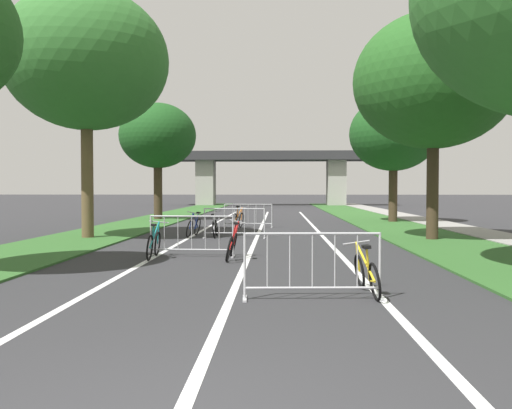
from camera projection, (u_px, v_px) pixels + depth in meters
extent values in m
cube|color=#2D5B26|center=(156.00, 220.00, 29.13)|extent=(3.24, 62.00, 0.05)
cube|color=#2D5B26|center=(374.00, 220.00, 28.64)|extent=(3.24, 62.00, 0.05)
cube|color=gray|center=(421.00, 220.00, 28.54)|extent=(1.84, 62.00, 0.08)
cube|color=silver|center=(259.00, 231.00, 21.47)|extent=(0.14, 35.87, 0.01)
cube|color=silver|center=(318.00, 231.00, 21.37)|extent=(0.14, 35.87, 0.01)
cube|color=silver|center=(201.00, 231.00, 21.57)|extent=(0.14, 35.87, 0.01)
cube|color=#2D2D30|center=(271.00, 156.00, 54.58)|extent=(22.32, 3.98, 0.90)
cube|color=#9E9B93|center=(206.00, 183.00, 54.94)|extent=(1.83, 2.40, 4.63)
cube|color=#9E9B93|center=(336.00, 183.00, 54.38)|extent=(1.83, 2.40, 4.63)
cylinder|color=brown|center=(87.00, 180.00, 18.23)|extent=(0.41, 0.41, 4.03)
ellipsoid|color=#2D6628|center=(86.00, 60.00, 18.11)|extent=(5.62, 5.62, 4.77)
cylinder|color=#3D2D1E|center=(158.00, 192.00, 29.48)|extent=(0.47, 0.47, 3.09)
ellipsoid|color=#194719|center=(158.00, 136.00, 29.39)|extent=(4.25, 4.25, 3.61)
cylinder|color=#3D2D1E|center=(433.00, 191.00, 17.62)|extent=(0.39, 0.39, 3.32)
ellipsoid|color=#23561E|center=(434.00, 81.00, 17.51)|extent=(5.29, 5.29, 4.50)
cylinder|color=#3D2D1E|center=(393.00, 195.00, 27.04)|extent=(0.44, 0.44, 2.86)
ellipsoid|color=#194719|center=(393.00, 134.00, 26.95)|extent=(4.46, 4.46, 3.79)
cylinder|color=#ADADB2|center=(245.00, 266.00, 8.23)|extent=(0.04, 0.04, 1.05)
cube|color=#ADADB2|center=(245.00, 299.00, 8.25)|extent=(0.08, 0.44, 0.03)
cylinder|color=#ADADB2|center=(380.00, 266.00, 8.27)|extent=(0.04, 0.04, 1.05)
cube|color=#ADADB2|center=(380.00, 298.00, 8.28)|extent=(0.08, 0.44, 0.03)
cylinder|color=#ADADB2|center=(312.00, 234.00, 8.23)|extent=(2.11, 0.16, 0.04)
cylinder|color=#ADADB2|center=(312.00, 288.00, 8.26)|extent=(2.11, 0.16, 0.04)
cylinder|color=#ADADB2|center=(267.00, 260.00, 8.24)|extent=(0.02, 0.02, 0.87)
cylinder|color=#ADADB2|center=(290.00, 260.00, 8.24)|extent=(0.02, 0.02, 0.87)
cylinder|color=#ADADB2|center=(312.00, 260.00, 8.25)|extent=(0.02, 0.02, 0.87)
cylinder|color=#ADADB2|center=(335.00, 260.00, 8.25)|extent=(0.02, 0.02, 0.87)
cylinder|color=#ADADB2|center=(357.00, 260.00, 8.26)|extent=(0.02, 0.02, 0.87)
cylinder|color=#ADADB2|center=(151.00, 236.00, 13.51)|extent=(0.04, 0.04, 1.05)
cube|color=#ADADB2|center=(151.00, 256.00, 13.52)|extent=(0.07, 0.44, 0.03)
cylinder|color=#ADADB2|center=(233.00, 236.00, 13.36)|extent=(0.04, 0.04, 1.05)
cube|color=#ADADB2|center=(233.00, 256.00, 13.37)|extent=(0.07, 0.44, 0.03)
cylinder|color=#ADADB2|center=(192.00, 216.00, 13.42)|extent=(2.11, 0.10, 0.04)
cylinder|color=#ADADB2|center=(192.00, 250.00, 13.44)|extent=(2.11, 0.10, 0.04)
cylinder|color=#ADADB2|center=(164.00, 232.00, 13.48)|extent=(0.02, 0.02, 0.87)
cylinder|color=#ADADB2|center=(178.00, 232.00, 13.45)|extent=(0.02, 0.02, 0.87)
cylinder|color=#ADADB2|center=(192.00, 233.00, 13.43)|extent=(0.02, 0.02, 0.87)
cylinder|color=#ADADB2|center=(205.00, 233.00, 13.40)|extent=(0.02, 0.02, 0.87)
cylinder|color=#ADADB2|center=(219.00, 233.00, 13.38)|extent=(0.02, 0.02, 0.87)
cylinder|color=#ADADB2|center=(204.00, 223.00, 18.55)|extent=(0.04, 0.04, 1.05)
cube|color=#ADADB2|center=(204.00, 237.00, 18.57)|extent=(0.08, 0.44, 0.03)
cylinder|color=#ADADB2|center=(264.00, 223.00, 18.39)|extent=(0.04, 0.04, 1.05)
cube|color=#ADADB2|center=(264.00, 238.00, 18.41)|extent=(0.08, 0.44, 0.03)
cylinder|color=#ADADB2|center=(234.00, 209.00, 18.46)|extent=(2.11, 0.11, 0.04)
cylinder|color=#ADADB2|center=(234.00, 233.00, 18.48)|extent=(2.11, 0.11, 0.04)
cylinder|color=#ADADB2|center=(214.00, 220.00, 18.52)|extent=(0.02, 0.02, 0.87)
cylinder|color=#ADADB2|center=(224.00, 221.00, 18.50)|extent=(0.02, 0.02, 0.87)
cylinder|color=#ADADB2|center=(234.00, 221.00, 18.47)|extent=(0.02, 0.02, 0.87)
cylinder|color=#ADADB2|center=(244.00, 221.00, 18.44)|extent=(0.02, 0.02, 0.87)
cylinder|color=#ADADB2|center=(254.00, 221.00, 18.42)|extent=(0.02, 0.02, 0.87)
cylinder|color=#ADADB2|center=(225.00, 216.00, 23.64)|extent=(0.04, 0.04, 1.05)
cube|color=#ADADB2|center=(225.00, 227.00, 23.65)|extent=(0.08, 0.44, 0.03)
cylinder|color=#ADADB2|center=(272.00, 216.00, 23.43)|extent=(0.04, 0.04, 1.05)
cube|color=#ADADB2|center=(272.00, 227.00, 23.45)|extent=(0.08, 0.44, 0.03)
cylinder|color=#ADADB2|center=(248.00, 204.00, 23.52)|extent=(2.11, 0.15, 0.04)
cylinder|color=#ADADB2|center=(248.00, 223.00, 23.55)|extent=(2.11, 0.15, 0.04)
cylinder|color=#ADADB2|center=(232.00, 214.00, 23.60)|extent=(0.02, 0.02, 0.87)
cylinder|color=#ADADB2|center=(240.00, 214.00, 23.57)|extent=(0.02, 0.02, 0.87)
cylinder|color=#ADADB2|center=(248.00, 214.00, 23.53)|extent=(0.02, 0.02, 0.87)
cylinder|color=#ADADB2|center=(256.00, 214.00, 23.50)|extent=(0.02, 0.02, 0.87)
cylinder|color=#ADADB2|center=(264.00, 214.00, 23.47)|extent=(0.02, 0.02, 0.87)
torus|color=black|center=(214.00, 230.00, 18.41)|extent=(0.13, 0.60, 0.60)
torus|color=black|center=(216.00, 228.00, 19.38)|extent=(0.13, 0.60, 0.60)
cylinder|color=#B7B7BC|center=(214.00, 220.00, 18.86)|extent=(0.13, 0.94, 0.63)
cylinder|color=#B7B7BC|center=(214.00, 222.00, 18.68)|extent=(0.11, 0.12, 0.57)
cylinder|color=#B7B7BC|center=(214.00, 230.00, 18.57)|extent=(0.03, 0.31, 0.07)
cylinder|color=#B7B7BC|center=(215.00, 220.00, 19.34)|extent=(0.11, 0.10, 0.60)
cube|color=black|center=(213.00, 214.00, 18.64)|extent=(0.11, 0.24, 0.06)
cylinder|color=#99999E|center=(214.00, 211.00, 19.31)|extent=(0.54, 0.04, 0.08)
torus|color=black|center=(150.00, 248.00, 12.64)|extent=(0.12, 0.63, 0.63)
torus|color=black|center=(158.00, 244.00, 13.60)|extent=(0.12, 0.63, 0.63)
cylinder|color=#197A7F|center=(155.00, 234.00, 13.08)|extent=(0.06, 0.94, 0.60)
cylinder|color=#197A7F|center=(153.00, 237.00, 12.90)|extent=(0.11, 0.12, 0.58)
cylinder|color=#197A7F|center=(151.00, 248.00, 12.79)|extent=(0.04, 0.31, 0.07)
cylinder|color=#197A7F|center=(158.00, 233.00, 13.57)|extent=(0.10, 0.09, 0.57)
cube|color=black|center=(154.00, 225.00, 12.86)|extent=(0.11, 0.24, 0.06)
cylinder|color=#99999E|center=(159.00, 222.00, 13.53)|extent=(0.51, 0.05, 0.08)
torus|color=black|center=(235.00, 221.00, 22.46)|extent=(0.24, 0.68, 0.68)
torus|color=black|center=(241.00, 220.00, 23.48)|extent=(0.24, 0.68, 0.68)
cylinder|color=orange|center=(239.00, 214.00, 22.93)|extent=(0.30, 1.00, 0.58)
cylinder|color=orange|center=(237.00, 214.00, 22.74)|extent=(0.11, 0.14, 0.68)
cylinder|color=orange|center=(236.00, 222.00, 22.63)|extent=(0.09, 0.34, 0.08)
cylinder|color=orange|center=(242.00, 214.00, 23.44)|extent=(0.09, 0.11, 0.55)
cube|color=black|center=(238.00, 207.00, 22.68)|extent=(0.15, 0.26, 0.06)
cylinder|color=#99999E|center=(242.00, 208.00, 23.41)|extent=(0.49, 0.12, 0.08)
torus|color=black|center=(375.00, 282.00, 8.12)|extent=(0.17, 0.61, 0.60)
torus|color=black|center=(359.00, 271.00, 9.14)|extent=(0.17, 0.61, 0.60)
cylinder|color=gold|center=(365.00, 261.00, 8.60)|extent=(0.19, 0.98, 0.54)
cylinder|color=gold|center=(368.00, 264.00, 8.41)|extent=(0.12, 0.13, 0.56)
cylinder|color=gold|center=(372.00, 281.00, 8.29)|extent=(0.05, 0.33, 0.07)
cylinder|color=gold|center=(358.00, 257.00, 9.11)|extent=(0.11, 0.10, 0.51)
cube|color=black|center=(366.00, 247.00, 8.36)|extent=(0.12, 0.25, 0.06)
cylinder|color=#99999E|center=(356.00, 243.00, 9.07)|extent=(0.47, 0.06, 0.09)
torus|color=black|center=(198.00, 227.00, 19.62)|extent=(0.24, 0.65, 0.63)
torus|color=black|center=(190.00, 229.00, 18.59)|extent=(0.24, 0.65, 0.63)
cylinder|color=#1E389E|center=(195.00, 220.00, 19.11)|extent=(0.04, 1.02, 0.60)
cylinder|color=#1E389E|center=(197.00, 221.00, 19.31)|extent=(0.18, 0.11, 0.59)
cylinder|color=#1E389E|center=(196.00, 228.00, 19.46)|extent=(0.08, 0.34, 0.07)
cylinder|color=#1E389E|center=(191.00, 221.00, 18.60)|extent=(0.16, 0.07, 0.57)
cube|color=black|center=(199.00, 213.00, 19.33)|extent=(0.14, 0.25, 0.07)
cylinder|color=#99999E|center=(193.00, 213.00, 18.60)|extent=(0.43, 0.08, 0.12)
torus|color=black|center=(229.00, 249.00, 12.45)|extent=(0.19, 0.62, 0.61)
torus|color=black|center=(234.00, 245.00, 13.43)|extent=(0.19, 0.62, 0.61)
cylinder|color=red|center=(234.00, 235.00, 12.91)|extent=(0.19, 0.96, 0.62)
cylinder|color=red|center=(233.00, 236.00, 12.72)|extent=(0.19, 0.12, 0.65)
cylinder|color=red|center=(230.00, 249.00, 12.61)|extent=(0.03, 0.32, 0.07)
cylinder|color=red|center=(236.00, 233.00, 13.40)|extent=(0.17, 0.09, 0.59)
cube|color=black|center=(236.00, 223.00, 12.67)|extent=(0.11, 0.24, 0.07)
cylinder|color=#99999E|center=(239.00, 222.00, 13.36)|extent=(0.47, 0.04, 0.13)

